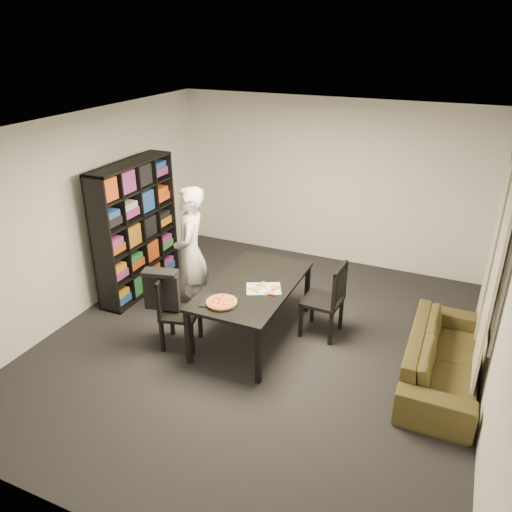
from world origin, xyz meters
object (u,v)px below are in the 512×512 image
at_px(person, 191,253).
at_px(baking_tray, 220,301).
at_px(chair_left, 173,307).
at_px(sofa, 443,358).
at_px(pepperoni_pizza, 222,302).
at_px(bookshelf, 136,229).
at_px(dining_table, 253,288).
at_px(chair_right, 330,296).

relative_size(person, baking_tray, 4.39).
bearing_deg(baking_tray, chair_left, -177.73).
xyz_separation_m(baking_tray, sofa, (2.41, 0.58, -0.45)).
bearing_deg(person, pepperoni_pizza, 22.77).
height_order(baking_tray, pepperoni_pizza, pepperoni_pizza).
distance_m(bookshelf, dining_table, 2.07).
distance_m(dining_table, baking_tray, 0.56).
bearing_deg(chair_right, dining_table, -62.71).
height_order(chair_left, person, person).
relative_size(dining_table, sofa, 0.91).
distance_m(person, pepperoni_pizza, 1.15).
xyz_separation_m(baking_tray, pepperoni_pizza, (0.04, -0.04, 0.02)).
height_order(person, pepperoni_pizza, person).
bearing_deg(pepperoni_pizza, chair_left, 178.30).
relative_size(chair_left, baking_tray, 2.28).
distance_m(chair_left, person, 0.85).
distance_m(chair_right, pepperoni_pizza, 1.38).
bearing_deg(baking_tray, dining_table, 73.01).
xyz_separation_m(chair_left, baking_tray, (0.62, 0.02, 0.21)).
height_order(bookshelf, person, bookshelf).
bearing_deg(pepperoni_pizza, baking_tray, 135.19).
distance_m(bookshelf, sofa, 4.32).
relative_size(bookshelf, pepperoni_pizza, 5.43).
distance_m(dining_table, chair_left, 0.98).
relative_size(person, pepperoni_pizza, 5.02).
xyz_separation_m(chair_left, pepperoni_pizza, (0.67, -0.02, 0.23)).
height_order(bookshelf, chair_left, bookshelf).
xyz_separation_m(bookshelf, baking_tray, (1.84, -0.98, -0.22)).
distance_m(baking_tray, sofa, 2.52).
bearing_deg(person, bookshelf, -128.91).
xyz_separation_m(chair_left, person, (-0.18, 0.75, 0.36)).
bearing_deg(person, chair_left, -11.62).
distance_m(chair_left, chair_right, 1.90).
bearing_deg(chair_left, chair_right, -74.42).
bearing_deg(chair_left, baking_tray, -101.82).
bearing_deg(bookshelf, chair_left, -39.79).
relative_size(chair_left, sofa, 0.48).
distance_m(chair_right, baking_tray, 1.38).
bearing_deg(pepperoni_pizza, bookshelf, 151.32).
height_order(chair_right, person, person).
height_order(person, sofa, person).
relative_size(dining_table, chair_left, 1.90).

